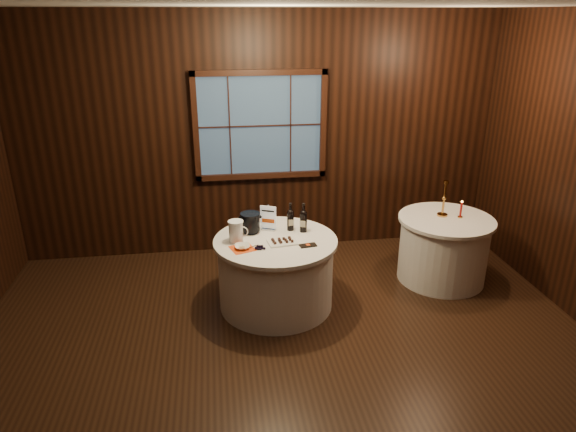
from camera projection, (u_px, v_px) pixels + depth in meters
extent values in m
plane|color=black|center=(290.00, 362.00, 4.64)|extent=(6.00, 6.00, 0.00)
cube|color=black|center=(260.00, 137.00, 6.39)|extent=(6.00, 0.02, 3.00)
cube|color=#334C6B|center=(260.00, 126.00, 6.31)|extent=(1.50, 0.01, 1.20)
cylinder|color=white|center=(276.00, 274.00, 5.43)|extent=(1.20, 1.20, 0.73)
cylinder|color=white|center=(275.00, 241.00, 5.29)|extent=(1.28, 1.28, 0.04)
cylinder|color=white|center=(443.00, 250.00, 5.97)|extent=(1.00, 1.00, 0.73)
cylinder|color=white|center=(447.00, 220.00, 5.83)|extent=(1.08, 1.08, 0.04)
cube|color=#B1B1B8|center=(269.00, 229.00, 5.51)|extent=(0.17, 0.14, 0.01)
cube|color=#B1B1B8|center=(269.00, 217.00, 5.46)|extent=(0.02, 0.02, 0.27)
cube|color=white|center=(269.00, 217.00, 5.45)|extent=(0.16, 0.08, 0.25)
cylinder|color=black|center=(290.00, 221.00, 5.47)|extent=(0.07, 0.07, 0.20)
sphere|color=black|center=(290.00, 213.00, 5.44)|extent=(0.07, 0.07, 0.07)
cylinder|color=black|center=(290.00, 208.00, 5.42)|extent=(0.03, 0.03, 0.09)
cylinder|color=black|center=(290.00, 204.00, 5.40)|extent=(0.03, 0.03, 0.02)
cube|color=beige|center=(291.00, 223.00, 5.44)|extent=(0.05, 0.01, 0.07)
cylinder|color=black|center=(303.00, 223.00, 5.43)|extent=(0.08, 0.08, 0.20)
sphere|color=black|center=(304.00, 214.00, 5.39)|extent=(0.08, 0.08, 0.08)
cylinder|color=black|center=(304.00, 209.00, 5.37)|extent=(0.03, 0.03, 0.09)
cylinder|color=black|center=(304.00, 205.00, 5.36)|extent=(0.03, 0.03, 0.02)
cube|color=beige|center=(304.00, 224.00, 5.39)|extent=(0.05, 0.02, 0.07)
cylinder|color=black|center=(251.00, 231.00, 5.44)|extent=(0.15, 0.15, 0.03)
cylinder|color=black|center=(250.00, 223.00, 5.40)|extent=(0.20, 0.20, 0.17)
cylinder|color=black|center=(250.00, 214.00, 5.37)|extent=(0.21, 0.21, 0.02)
cube|color=white|center=(282.00, 242.00, 5.19)|extent=(0.31, 0.23, 0.02)
cube|color=black|center=(308.00, 245.00, 5.12)|extent=(0.18, 0.11, 0.01)
cylinder|color=#342613|center=(253.00, 247.00, 5.06)|extent=(0.07, 0.03, 0.03)
cylinder|color=white|center=(236.00, 232.00, 5.19)|extent=(0.14, 0.14, 0.21)
cylinder|color=white|center=(236.00, 222.00, 5.15)|extent=(0.16, 0.16, 0.01)
torus|color=white|center=(243.00, 230.00, 5.20)|extent=(0.11, 0.04, 0.11)
cube|color=#E84913|center=(242.00, 249.00, 5.07)|extent=(0.28, 0.28, 0.00)
imported|color=white|center=(242.00, 247.00, 5.06)|extent=(0.15, 0.15, 0.04)
cylinder|color=#B88139|center=(442.00, 215.00, 5.89)|extent=(0.12, 0.12, 0.02)
cylinder|color=#B88139|center=(444.00, 199.00, 5.82)|extent=(0.03, 0.03, 0.37)
cylinder|color=#B88139|center=(446.00, 182.00, 5.74)|extent=(0.06, 0.06, 0.03)
cylinder|color=#B88139|center=(460.00, 217.00, 5.84)|extent=(0.06, 0.06, 0.01)
cylinder|color=#A8110C|center=(461.00, 210.00, 5.81)|extent=(0.02, 0.02, 0.17)
sphere|color=#FFB23F|center=(462.00, 202.00, 5.77)|extent=(0.02, 0.02, 0.02)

